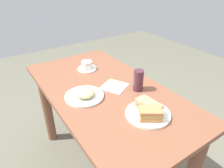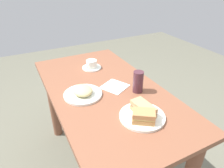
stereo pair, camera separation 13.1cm
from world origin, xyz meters
TOP-DOWN VIEW (x-y plane):
  - ground_plane at (0.00, 0.00)m, footprint 6.00×6.00m
  - dining_table at (0.00, 0.00)m, footprint 1.29×0.68m
  - sandwich_plate at (-0.35, -0.05)m, footprint 0.24×0.24m
  - sandwich_front at (-0.34, -0.06)m, footprint 0.15×0.08m
  - sandwich_back at (-0.39, -0.03)m, footprint 0.12×0.13m
  - coffee_saucer at (0.33, -0.04)m, footprint 0.15×0.15m
  - coffee_cup at (0.33, -0.04)m, footprint 0.09×0.10m
  - spoon at (0.39, -0.07)m, footprint 0.09×0.05m
  - side_plate at (-0.01, 0.15)m, footprint 0.23×0.23m
  - side_food_pile at (-0.01, 0.15)m, footprint 0.14×0.12m
  - napkin at (-0.01, -0.07)m, footprint 0.20×0.20m
  - drinking_glass at (-0.12, -0.17)m, footprint 0.06×0.06m

SIDE VIEW (x-z plane):
  - ground_plane at x=0.00m, z-range 0.00..0.00m
  - dining_table at x=0.00m, z-range 0.21..0.96m
  - napkin at x=-0.01m, z-range 0.75..0.75m
  - coffee_saucer at x=0.33m, z-range 0.75..0.76m
  - sandwich_plate at x=-0.35m, z-range 0.75..0.76m
  - side_plate at x=-0.01m, z-range 0.75..0.76m
  - spoon at x=0.39m, z-range 0.76..0.77m
  - side_food_pile at x=-0.01m, z-range 0.76..0.81m
  - coffee_cup at x=0.33m, z-range 0.76..0.82m
  - sandwich_front at x=-0.34m, z-range 0.76..0.82m
  - sandwich_back at x=-0.39m, z-range 0.76..0.82m
  - drinking_glass at x=-0.12m, z-range 0.75..0.89m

